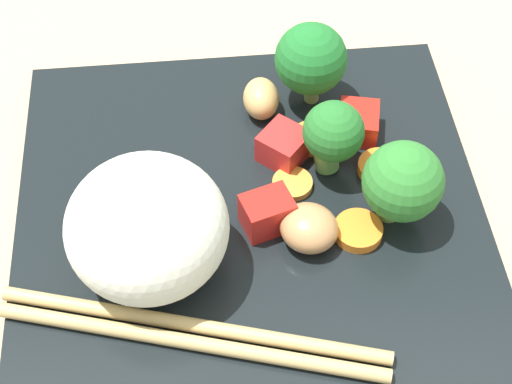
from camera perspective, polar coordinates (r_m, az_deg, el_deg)
The scene contains 16 objects.
ground_plane at distance 50.24cm, azimuth -0.32°, elevation -3.28°, with size 110.00×110.00×2.00cm, color tan.
square_plate at distance 48.84cm, azimuth -0.33°, elevation -2.11°, with size 28.30×28.30×1.46cm, color black.
rice_mound at distance 43.50cm, azimuth -7.79°, elevation -2.53°, with size 8.95×8.94×7.39cm, color white.
broccoli_floret_0 at distance 52.39cm, azimuth 3.95°, elevation 9.43°, with size 4.74×4.74×6.00cm.
broccoli_floret_1 at distance 48.32cm, azimuth 5.51°, elevation 4.18°, with size 3.78×3.78×5.44cm.
broccoli_floret_2 at distance 46.22cm, azimuth 10.41°, elevation 0.67°, with size 4.73×4.73×5.94cm.
carrot_slice_0 at distance 51.78cm, azimuth 3.99°, elevation 3.84°, with size 2.51×2.51×0.80cm, color orange.
carrot_slice_1 at distance 49.46cm, azimuth 2.61°, elevation 0.60°, with size 2.50×2.50×0.47cm, color orange.
carrot_slice_2 at distance 50.71cm, azimuth 8.87°, elevation 1.72°, with size 2.85×2.85×0.67cm, color orange.
carrot_slice_3 at distance 47.50cm, azimuth 7.30°, elevation -2.76°, with size 2.90×2.90×0.67cm, color orange.
pepper_chunk_0 at distance 50.39cm, azimuth 1.99°, elevation 3.30°, with size 2.66×2.66×2.07cm, color red.
pepper_chunk_1 at distance 52.31cm, azimuth 7.31°, elevation 4.93°, with size 2.88×2.52×1.84cm, color red.
pepper_chunk_2 at distance 46.87cm, azimuth 0.81°, elevation -1.50°, with size 2.90×2.21×2.31cm, color red.
chicken_piece_0 at distance 46.28cm, azimuth 3.81°, elevation -2.58°, with size 3.46×3.28×2.38cm, color tan.
chicken_piece_1 at distance 53.00cm, azimuth 0.36°, elevation 6.69°, with size 3.14×2.37×2.43cm, color tan.
chopstick_pair at distance 43.57cm, azimuth -4.64°, elevation -10.04°, with size 6.98×21.33×0.81cm.
Camera 1 is at (28.88, -1.36, 40.09)cm, focal length 56.02 mm.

